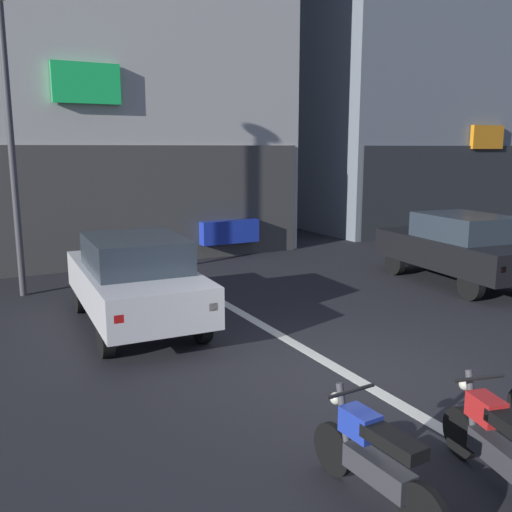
{
  "coord_description": "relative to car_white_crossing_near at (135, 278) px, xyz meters",
  "views": [
    {
      "loc": [
        -4.61,
        -5.9,
        3.15
      ],
      "look_at": [
        -0.41,
        2.0,
        1.4
      ],
      "focal_mm": 39.18,
      "sensor_mm": 36.0,
      "label": 1
    }
  ],
  "objects": [
    {
      "name": "motorcycle_blue_row_leftmost",
      "position": [
        0.42,
        -5.96,
        -0.43
      ],
      "size": [
        0.55,
        1.67,
        0.98
      ],
      "color": "black",
      "rests_on": "ground"
    },
    {
      "name": "lane_centre_line",
      "position": [
        2.01,
        2.47,
        -0.88
      ],
      "size": [
        0.2,
        18.0,
        0.01
      ],
      "primitive_type": "cube",
      "color": "silver",
      "rests_on": "ground"
    },
    {
      "name": "building_far_right",
      "position": [
        13.1,
        9.49,
        6.99
      ],
      "size": [
        8.06,
        8.43,
        15.78
      ],
      "color": "gray",
      "rests_on": "ground"
    },
    {
      "name": "motorcycle_red_row_left_mid",
      "position": [
        1.6,
        -6.29,
        -0.43
      ],
      "size": [
        0.59,
        1.64,
        0.98
      ],
      "color": "black",
      "rests_on": "ground"
    },
    {
      "name": "car_white_crossing_near",
      "position": [
        0.0,
        0.0,
        0.0
      ],
      "size": [
        1.95,
        4.18,
        1.64
      ],
      "color": "black",
      "rests_on": "ground"
    },
    {
      "name": "ground_plane",
      "position": [
        2.01,
        -3.53,
        -0.89
      ],
      "size": [
        120.0,
        120.0,
        0.0
      ],
      "primitive_type": "plane",
      "color": "#232328"
    },
    {
      "name": "car_black_parked_kerbside",
      "position": [
        7.55,
        -0.39,
        0.0
      ],
      "size": [
        2.16,
        4.26,
        1.64
      ],
      "color": "black",
      "rests_on": "ground"
    },
    {
      "name": "car_blue_down_street",
      "position": [
        4.2,
        6.91,
        0.0
      ],
      "size": [
        1.78,
        4.11,
        1.64
      ],
      "color": "black",
      "rests_on": "ground"
    },
    {
      "name": "street_lamp",
      "position": [
        -1.56,
        3.25,
        2.99
      ],
      "size": [
        0.36,
        0.36,
        6.31
      ],
      "color": "#47474C",
      "rests_on": "ground"
    }
  ]
}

